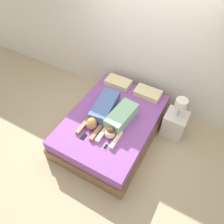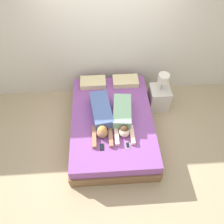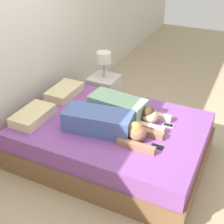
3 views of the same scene
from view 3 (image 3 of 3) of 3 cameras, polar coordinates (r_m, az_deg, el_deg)
ground_plane at (r=3.94m, az=0.00°, el=-8.13°), size 12.00×12.00×0.00m
wall_back at (r=3.93m, az=-16.89°, el=12.17°), size 12.00×0.06×2.60m
bed at (r=3.79m, az=0.00°, el=-5.24°), size 1.56×2.17×0.50m
pillow_head_left at (r=3.79m, az=-14.25°, el=-0.64°), size 0.53×0.31×0.12m
pillow_head_right at (r=4.25m, az=-8.70°, el=3.74°), size 0.53×0.31×0.12m
person_left at (r=3.43m, az=-1.07°, el=-2.13°), size 0.43×1.12×0.24m
person_right at (r=3.70m, az=2.20°, el=0.61°), size 0.38×0.99×0.24m
cell_phone_left at (r=3.30m, az=8.26°, el=-6.27°), size 0.06×0.13×0.01m
cell_phone_right at (r=3.65m, az=10.28°, el=-2.42°), size 0.06×0.13×0.01m
nightstand at (r=4.79m, az=-1.42°, el=4.04°), size 0.41×0.41×0.92m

